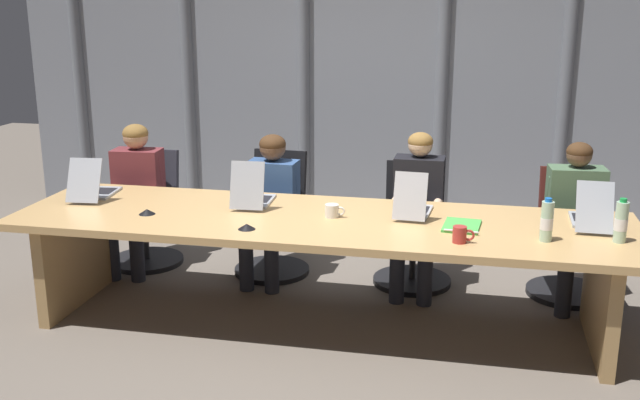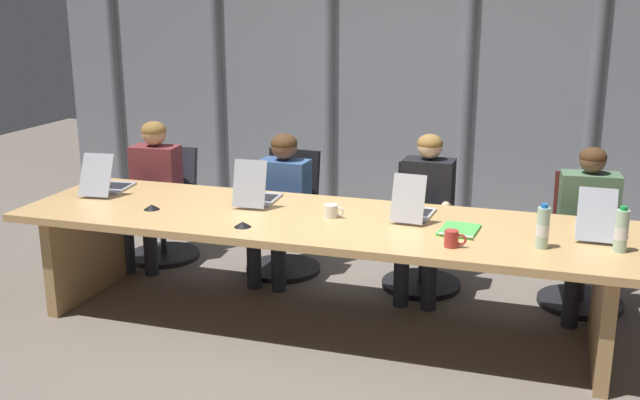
{
  "view_description": "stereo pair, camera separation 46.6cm",
  "coord_description": "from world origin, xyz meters",
  "px_view_note": "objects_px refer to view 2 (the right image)",
  "views": [
    {
      "loc": [
        0.96,
        -4.54,
        2.13
      ],
      "look_at": [
        -0.02,
        0.08,
        0.85
      ],
      "focal_mm": 41.6,
      "sensor_mm": 36.0,
      "label": 1
    },
    {
      "loc": [
        1.41,
        -4.42,
        2.13
      ],
      "look_at": [
        -0.02,
        0.08,
        0.85
      ],
      "focal_mm": 41.6,
      "sensor_mm": 36.0,
      "label": 2
    }
  ],
  "objects_px": {
    "laptop_left_mid": "(257,194)",
    "water_bottle_secondary": "(621,231)",
    "office_chair_right_mid": "(583,257)",
    "office_chair_left_mid": "(285,227)",
    "laptop_left_end": "(108,184)",
    "person_right_mid": "(589,222)",
    "person_center": "(425,207)",
    "spiral_notepad": "(459,230)",
    "coffee_mug_far": "(332,211)",
    "laptop_right_mid": "(595,224)",
    "office_chair_center": "(423,242)",
    "conference_mic_left_side": "(152,207)",
    "person_left_mid": "(280,197)",
    "water_bottle_primary": "(543,228)",
    "laptop_center": "(413,209)",
    "conference_mic_middle": "(243,224)",
    "coffee_mug_near": "(452,239)",
    "person_left_end": "(152,184)",
    "office_chair_left_end": "(165,217)"
  },
  "relations": [
    {
      "from": "office_chair_left_end",
      "to": "office_chair_left_mid",
      "type": "xyz_separation_m",
      "value": [
        1.08,
        0.0,
        0.01
      ]
    },
    {
      "from": "person_left_end",
      "to": "spiral_notepad",
      "type": "bearing_deg",
      "value": 69.01
    },
    {
      "from": "water_bottle_primary",
      "to": "coffee_mug_far",
      "type": "relative_size",
      "value": 1.97
    },
    {
      "from": "person_left_mid",
      "to": "person_right_mid",
      "type": "height_order",
      "value": "person_right_mid"
    },
    {
      "from": "spiral_notepad",
      "to": "coffee_mug_far",
      "type": "bearing_deg",
      "value": -178.63
    },
    {
      "from": "conference_mic_left_side",
      "to": "person_left_mid",
      "type": "bearing_deg",
      "value": 57.03
    },
    {
      "from": "laptop_left_mid",
      "to": "water_bottle_secondary",
      "type": "height_order",
      "value": "laptop_left_mid"
    },
    {
      "from": "office_chair_right_mid",
      "to": "conference_mic_left_side",
      "type": "distance_m",
      "value": 3.06
    },
    {
      "from": "office_chair_left_mid",
      "to": "office_chair_center",
      "type": "relative_size",
      "value": 1.04
    },
    {
      "from": "laptop_left_mid",
      "to": "water_bottle_secondary",
      "type": "distance_m",
      "value": 2.37
    },
    {
      "from": "laptop_left_end",
      "to": "office_chair_left_mid",
      "type": "height_order",
      "value": "laptop_left_end"
    },
    {
      "from": "office_chair_left_mid",
      "to": "coffee_mug_near",
      "type": "relative_size",
      "value": 7.43
    },
    {
      "from": "laptop_left_end",
      "to": "person_left_mid",
      "type": "distance_m",
      "value": 1.29
    },
    {
      "from": "laptop_left_end",
      "to": "laptop_left_mid",
      "type": "relative_size",
      "value": 1.12
    },
    {
      "from": "laptop_right_mid",
      "to": "office_chair_center",
      "type": "bearing_deg",
      "value": 59.79
    },
    {
      "from": "person_right_mid",
      "to": "coffee_mug_far",
      "type": "distance_m",
      "value": 1.78
    },
    {
      "from": "laptop_right_mid",
      "to": "person_left_end",
      "type": "xyz_separation_m",
      "value": [
        -3.37,
        0.57,
        -0.14
      ]
    },
    {
      "from": "spiral_notepad",
      "to": "laptop_center",
      "type": "bearing_deg",
      "value": 153.31
    },
    {
      "from": "laptop_right_mid",
      "to": "water_bottle_secondary",
      "type": "height_order",
      "value": "laptop_right_mid"
    },
    {
      "from": "laptop_left_end",
      "to": "person_right_mid",
      "type": "height_order",
      "value": "person_right_mid"
    },
    {
      "from": "laptop_center",
      "to": "office_chair_left_end",
      "type": "bearing_deg",
      "value": 75.8
    },
    {
      "from": "office_chair_right_mid",
      "to": "water_bottle_secondary",
      "type": "xyz_separation_m",
      "value": [
        0.13,
        -1.04,
        0.52
      ]
    },
    {
      "from": "person_left_end",
      "to": "coffee_mug_far",
      "type": "bearing_deg",
      "value": 63.29
    },
    {
      "from": "water_bottle_secondary",
      "to": "coffee_mug_near",
      "type": "xyz_separation_m",
      "value": [
        -0.92,
        -0.2,
        -0.07
      ]
    },
    {
      "from": "laptop_left_end",
      "to": "office_chair_center",
      "type": "bearing_deg",
      "value": -77.93
    },
    {
      "from": "office_chair_right_mid",
      "to": "conference_mic_middle",
      "type": "height_order",
      "value": "office_chair_right_mid"
    },
    {
      "from": "laptop_right_mid",
      "to": "office_chair_center",
      "type": "relative_size",
      "value": 0.53
    },
    {
      "from": "coffee_mug_near",
      "to": "spiral_notepad",
      "type": "xyz_separation_m",
      "value": [
        0.0,
        0.31,
        -0.04
      ]
    },
    {
      "from": "laptop_left_end",
      "to": "laptop_left_mid",
      "type": "bearing_deg",
      "value": -94.6
    },
    {
      "from": "office_chair_left_mid",
      "to": "water_bottle_primary",
      "type": "relative_size",
      "value": 3.65
    },
    {
      "from": "person_center",
      "to": "water_bottle_primary",
      "type": "relative_size",
      "value": 4.52
    },
    {
      "from": "person_left_end",
      "to": "person_right_mid",
      "type": "xyz_separation_m",
      "value": [
        3.37,
        -0.0,
        -0.02
      ]
    },
    {
      "from": "conference_mic_middle",
      "to": "laptop_left_end",
      "type": "bearing_deg",
      "value": 158.35
    },
    {
      "from": "coffee_mug_near",
      "to": "conference_mic_middle",
      "type": "relative_size",
      "value": 1.17
    },
    {
      "from": "person_right_mid",
      "to": "office_chair_left_mid",
      "type": "bearing_deg",
      "value": -98.69
    },
    {
      "from": "person_center",
      "to": "coffee_mug_near",
      "type": "xyz_separation_m",
      "value": [
        0.34,
        -1.08,
        0.13
      ]
    },
    {
      "from": "office_chair_right_mid",
      "to": "laptop_right_mid",
      "type": "bearing_deg",
      "value": -4.78
    },
    {
      "from": "laptop_left_mid",
      "to": "person_left_mid",
      "type": "distance_m",
      "value": 0.57
    },
    {
      "from": "conference_mic_middle",
      "to": "water_bottle_secondary",
      "type": "bearing_deg",
      "value": 5.46
    },
    {
      "from": "office_chair_left_end",
      "to": "person_center",
      "type": "bearing_deg",
      "value": 86.27
    },
    {
      "from": "office_chair_left_mid",
      "to": "water_bottle_primary",
      "type": "height_order",
      "value": "water_bottle_primary"
    },
    {
      "from": "office_chair_center",
      "to": "conference_mic_left_side",
      "type": "relative_size",
      "value": 8.35
    },
    {
      "from": "water_bottle_secondary",
      "to": "person_center",
      "type": "bearing_deg",
      "value": 144.92
    },
    {
      "from": "person_left_end",
      "to": "person_right_mid",
      "type": "height_order",
      "value": "person_left_end"
    },
    {
      "from": "office_chair_left_mid",
      "to": "water_bottle_primary",
      "type": "xyz_separation_m",
      "value": [
        1.98,
        -1.11,
        0.51
      ]
    },
    {
      "from": "office_chair_center",
      "to": "laptop_left_mid",
      "type": "bearing_deg",
      "value": -63.09
    },
    {
      "from": "laptop_left_end",
      "to": "spiral_notepad",
      "type": "distance_m",
      "value": 2.62
    },
    {
      "from": "person_right_mid",
      "to": "laptop_left_end",
      "type": "bearing_deg",
      "value": -85.1
    },
    {
      "from": "laptop_left_mid",
      "to": "office_chair_left_mid",
      "type": "xyz_separation_m",
      "value": [
        -0.05,
        0.71,
        -0.45
      ]
    },
    {
      "from": "laptop_left_end",
      "to": "person_left_mid",
      "type": "height_order",
      "value": "person_left_mid"
    }
  ]
}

